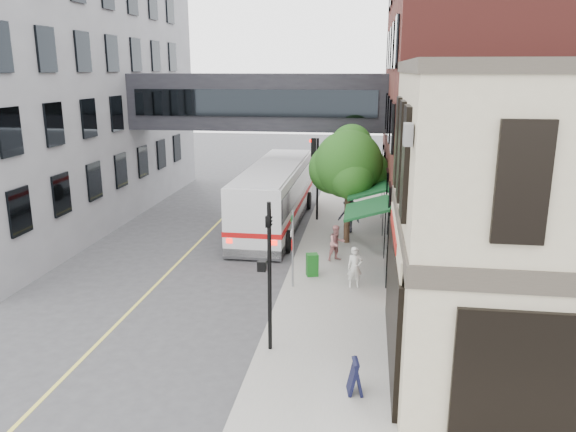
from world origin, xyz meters
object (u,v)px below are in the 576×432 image
(pedestrian_a, at_px, (355,267))
(sandwich_board, at_px, (355,377))
(pedestrian_b, at_px, (337,243))
(bus, at_px, (275,193))
(pedestrian_c, at_px, (349,215))
(newspaper_box, at_px, (312,265))

(pedestrian_a, relative_size, sandwich_board, 1.73)
(sandwich_board, bearing_deg, pedestrian_b, 86.85)
(pedestrian_a, distance_m, pedestrian_b, 3.12)
(pedestrian_a, distance_m, sandwich_board, 7.30)
(bus, bearing_deg, pedestrian_c, -16.62)
(pedestrian_b, relative_size, newspaper_box, 1.74)
(bus, bearing_deg, pedestrian_a, -62.52)
(pedestrian_a, distance_m, pedestrian_c, 7.49)
(pedestrian_a, relative_size, newspaper_box, 1.75)
(newspaper_box, bearing_deg, sandwich_board, -93.23)
(pedestrian_b, relative_size, pedestrian_c, 0.90)
(pedestrian_b, bearing_deg, newspaper_box, -145.44)
(pedestrian_c, relative_size, sandwich_board, 1.92)
(bus, distance_m, newspaper_box, 8.24)
(pedestrian_b, height_order, sandwich_board, pedestrian_b)
(bus, height_order, sandwich_board, bus)
(newspaper_box, bearing_deg, pedestrian_a, -46.51)
(pedestrian_b, bearing_deg, bus, 90.37)
(pedestrian_b, xyz_separation_m, sandwich_board, (1.10, -10.29, -0.33))
(bus, height_order, newspaper_box, bus)
(pedestrian_a, xyz_separation_m, pedestrian_b, (-0.87, 2.99, -0.00))
(bus, xyz_separation_m, sandwich_board, (4.73, -15.96, -1.22))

